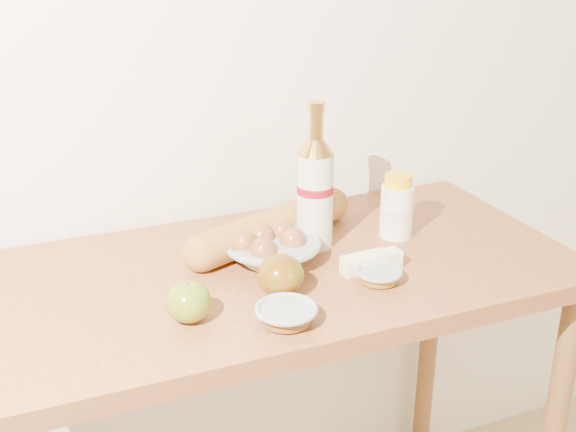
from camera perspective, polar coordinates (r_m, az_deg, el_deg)
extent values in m
cube|color=white|center=(1.65, -4.89, 13.54)|extent=(3.50, 0.02, 2.60)
cube|color=#AA6536|center=(1.48, -0.44, -4.58)|extent=(1.20, 0.60, 0.04)
cylinder|color=brown|center=(2.13, 11.05, -9.85)|extent=(0.05, 0.05, 0.86)
cylinder|color=beige|center=(1.52, 2.14, 1.21)|extent=(0.10, 0.10, 0.21)
cylinder|color=maroon|center=(1.51, 2.15, 2.17)|extent=(0.10, 0.10, 0.02)
cone|color=gold|center=(1.48, 2.21, 5.53)|extent=(0.10, 0.10, 0.03)
cylinder|color=gold|center=(1.47, 2.23, 7.15)|extent=(0.04, 0.04, 0.05)
cylinder|color=gold|center=(1.46, 2.25, 8.60)|extent=(0.05, 0.05, 0.02)
cylinder|color=white|center=(1.60, 8.57, 0.36)|extent=(0.08, 0.08, 0.12)
cylinder|color=beige|center=(1.60, 8.57, 0.36)|extent=(0.08, 0.08, 0.03)
cylinder|color=yellow|center=(1.58, 8.73, 2.79)|extent=(0.07, 0.07, 0.03)
torus|color=#8F9C96|center=(1.48, -1.24, -2.20)|extent=(0.25, 0.25, 0.02)
ellipsoid|color=brown|center=(1.44, -1.97, -2.97)|extent=(0.07, 0.07, 0.07)
ellipsoid|color=brown|center=(1.48, 0.38, -2.18)|extent=(0.07, 0.07, 0.07)
ellipsoid|color=brown|center=(1.50, -2.12, -1.84)|extent=(0.07, 0.07, 0.07)
ellipsoid|color=brown|center=(1.47, -3.48, -2.42)|extent=(0.07, 0.07, 0.07)
ellipsoid|color=brown|center=(1.53, -0.48, -1.46)|extent=(0.07, 0.07, 0.07)
cylinder|color=#C88B3D|center=(1.56, -1.31, -0.86)|extent=(0.38, 0.21, 0.08)
sphere|color=#C88B3D|center=(1.45, -6.91, -2.94)|extent=(0.10, 0.10, 0.08)
sphere|color=#C88B3D|center=(1.68, 3.50, 0.94)|extent=(0.10, 0.10, 0.08)
ellipsoid|color=olive|center=(1.28, -7.86, -6.73)|extent=(0.10, 0.10, 0.07)
cylinder|color=#473117|center=(1.26, -7.94, -5.50)|extent=(0.01, 0.01, 0.01)
ellipsoid|color=#941608|center=(1.35, -0.58, -4.72)|extent=(0.11, 0.11, 0.08)
cylinder|color=#513A1B|center=(1.33, -0.58, -3.40)|extent=(0.01, 0.01, 0.01)
torus|color=#96A49E|center=(1.26, -0.15, -7.36)|extent=(0.13, 0.13, 0.01)
cylinder|color=brown|center=(1.27, -0.14, -7.81)|extent=(0.11, 0.11, 0.02)
torus|color=#8F9C97|center=(1.41, 7.20, -4.37)|extent=(0.12, 0.12, 0.01)
cylinder|color=brown|center=(1.42, 7.18, -4.71)|extent=(0.10, 0.10, 0.02)
cube|color=#FFF7C5|center=(1.46, 6.61, -3.63)|extent=(0.13, 0.04, 0.04)
cube|color=white|center=(1.46, 6.61, -3.63)|extent=(0.07, 0.04, 0.04)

